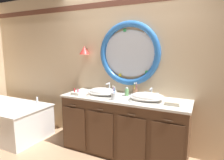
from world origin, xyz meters
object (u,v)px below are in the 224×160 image
Objects in this scene: sink_basin_right at (147,97)px; toothbrush_holder_right at (135,91)px; bathtub at (6,116)px; toothbrush_holder_left at (114,96)px; folded_hand_towel at (172,104)px; soap_dispenser at (127,92)px; sink_basin_left at (102,92)px; toiletry_basket at (76,93)px.

toothbrush_holder_right reaches higher than sink_basin_right.
sink_basin_right reaches higher than bathtub.
toothbrush_holder_left is 0.80m from folded_hand_towel.
bathtub is at bearing -168.00° from soap_dispenser.
toothbrush_holder_right is at bearing 65.17° from toothbrush_holder_left.
toothbrush_holder_left is 1.47× the size of soap_dispenser.
bathtub is 2.00m from sink_basin_left.
bathtub is at bearing -172.82° from toiletry_basket.
sink_basin_left is at bearing 22.04° from toiletry_basket.
toiletry_basket is (-0.38, -0.15, -0.03)m from sink_basin_left.
soap_dispenser is at bearing 20.20° from sink_basin_left.
sink_basin_left reaches higher than toiletry_basket.
sink_basin_left and sink_basin_right have the same top height.
soap_dispenser is at bearing 159.30° from sink_basin_right.
folded_hand_towel reaches higher than bathtub.
soap_dispenser is 0.74× the size of folded_hand_towel.
toiletry_basket is (-1.45, -0.09, 0.00)m from folded_hand_towel.
folded_hand_towel is at bearing 5.30° from bathtub.
toothbrush_holder_left is 0.43m from toothbrush_holder_right.
soap_dispenser is at bearing 73.80° from toothbrush_holder_left.
sink_basin_right is 2.29× the size of toothbrush_holder_right.
sink_basin_right is 0.35m from toothbrush_holder_right.
folded_hand_towel is 1.28× the size of toiletry_basket.
toothbrush_holder_left is 0.31m from soap_dispenser.
bathtub is 7.65× the size of toothbrush_holder_left.
toothbrush_holder_right is 0.68m from folded_hand_towel.
sink_basin_left is 2.33× the size of folded_hand_towel.
sink_basin_right is at bearing 8.00° from toiletry_basket.
soap_dispenser is at bearing 164.02° from folded_hand_towel.
folded_hand_towel is (2.95, 0.27, 0.56)m from bathtub.
sink_basin_right reaches higher than toiletry_basket.
sink_basin_right reaches higher than folded_hand_towel.
toothbrush_holder_left is (2.16, 0.18, 0.59)m from bathtub.
soap_dispenser reaches higher than bathtub.
toothbrush_holder_left is 0.66m from toiletry_basket.
bathtub is at bearing -174.70° from folded_hand_towel.
sink_basin_right is 0.38m from soap_dispenser.
sink_basin_right is 3.12× the size of toiletry_basket.
bathtub is at bearing -169.66° from sink_basin_left.
soap_dispenser is (0.36, 0.13, 0.00)m from sink_basin_left.
toothbrush_holder_left is at bearing -173.50° from folded_hand_towel.
sink_basin_left is (1.88, 0.34, 0.59)m from bathtub.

